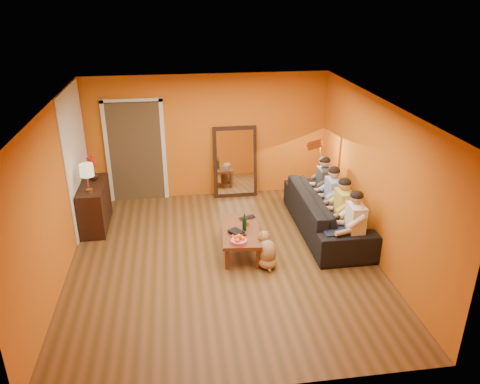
{
  "coord_description": "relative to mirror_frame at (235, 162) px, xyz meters",
  "views": [
    {
      "loc": [
        -0.67,
        -6.63,
        4.17
      ],
      "look_at": [
        0.35,
        0.5,
        1.0
      ],
      "focal_mm": 35.0,
      "sensor_mm": 36.0,
      "label": 1
    }
  ],
  "objects": [
    {
      "name": "floor_lamp",
      "position": [
        1.55,
        -0.95,
        -0.04
      ],
      "size": [
        0.37,
        0.34,
        1.44
      ],
      "primitive_type": null,
      "rotation": [
        0.0,
        0.0,
        -0.43
      ],
      "color": "#D5833E",
      "rests_on": "floor"
    },
    {
      "name": "white_accent",
      "position": [
        -3.04,
        -0.88,
        0.54
      ],
      "size": [
        0.02,
        1.9,
        2.58
      ],
      "primitive_type": "cube",
      "color": "white",
      "rests_on": "wall_left"
    },
    {
      "name": "person_mid_right",
      "position": [
        1.58,
        -1.76,
        -0.15
      ],
      "size": [
        0.7,
        0.44,
        1.22
      ],
      "primitive_type": null,
      "color": "#86A0D0",
      "rests_on": "sofa"
    },
    {
      "name": "sideboard",
      "position": [
        -2.79,
        -1.08,
        -0.34
      ],
      "size": [
        0.44,
        1.18,
        0.85
      ],
      "primitive_type": "cube",
      "color": "black",
      "rests_on": "floor"
    },
    {
      "name": "room_shell",
      "position": [
        -0.55,
        -2.26,
        0.54
      ],
      "size": [
        5.0,
        5.5,
        2.6
      ],
      "color": "brown",
      "rests_on": "ground"
    },
    {
      "name": "person_far_left",
      "position": [
        1.58,
        -2.86,
        -0.15
      ],
      "size": [
        0.7,
        0.44,
        1.22
      ],
      "primitive_type": null,
      "color": "silver",
      "rests_on": "sofa"
    },
    {
      "name": "mirror_frame",
      "position": [
        0.0,
        0.0,
        0.0
      ],
      "size": [
        0.92,
        0.27,
        1.51
      ],
      "primitive_type": "cube",
      "rotation": [
        -0.14,
        0.0,
        0.0
      ],
      "color": "black",
      "rests_on": "floor"
    },
    {
      "name": "sofa",
      "position": [
        1.45,
        -1.86,
        -0.38
      ],
      "size": [
        2.59,
        1.01,
        0.76
      ],
      "primitive_type": "imported",
      "rotation": [
        0.0,
        0.0,
        1.57
      ],
      "color": "black",
      "rests_on": "floor"
    },
    {
      "name": "dog",
      "position": [
        0.13,
        -2.88,
        -0.47
      ],
      "size": [
        0.37,
        0.53,
        0.59
      ],
      "primitive_type": null,
      "rotation": [
        0.0,
        0.0,
        0.11
      ],
      "color": "#A37F49",
      "rests_on": "floor"
    },
    {
      "name": "doorway_recess",
      "position": [
        -2.05,
        0.2,
        0.29
      ],
      "size": [
        1.06,
        0.3,
        2.1
      ],
      "primitive_type": "cube",
      "color": "#3F2D19",
      "rests_on": "floor"
    },
    {
      "name": "book_upper",
      "position": [
        -0.4,
        -2.59,
        -0.29
      ],
      "size": [
        0.28,
        0.3,
        0.02
      ],
      "primitive_type": "imported",
      "rotation": [
        0.0,
        0.0,
        0.59
      ],
      "color": "black",
      "rests_on": "book_mid"
    },
    {
      "name": "tumbler",
      "position": [
        -0.1,
        -2.26,
        -0.3
      ],
      "size": [
        0.1,
        0.1,
        0.09
      ],
      "primitive_type": "imported",
      "rotation": [
        0.0,
        0.0,
        0.07
      ],
      "color": "#B27F3F",
      "rests_on": "coffee_table"
    },
    {
      "name": "door_jamb_right",
      "position": [
        -1.48,
        0.08,
        0.29
      ],
      "size": [
        0.08,
        0.06,
        2.2
      ],
      "primitive_type": "cube",
      "color": "white",
      "rests_on": "wall_back"
    },
    {
      "name": "flowers",
      "position": [
        -2.79,
        -0.83,
        0.47
      ],
      "size": [
        0.17,
        0.17,
        0.51
      ],
      "primitive_type": null,
      "color": "red",
      "rests_on": "vase"
    },
    {
      "name": "mirror_glass",
      "position": [
        0.0,
        -0.04,
        0.0
      ],
      "size": [
        0.78,
        0.21,
        1.35
      ],
      "primitive_type": "cube",
      "rotation": [
        -0.14,
        0.0,
        0.0
      ],
      "color": "white",
      "rests_on": "mirror_frame"
    },
    {
      "name": "book_lower",
      "position": [
        -0.4,
        -2.58,
        -0.33
      ],
      "size": [
        0.3,
        0.33,
        0.03
      ],
      "primitive_type": "imported",
      "rotation": [
        0.0,
        0.0,
        0.46
      ],
      "color": "black",
      "rests_on": "coffee_table"
    },
    {
      "name": "book_mid",
      "position": [
        -0.39,
        -2.57,
        -0.31
      ],
      "size": [
        0.24,
        0.28,
        0.02
      ],
      "primitive_type": "imported",
      "rotation": [
        0.0,
        0.0,
        -0.34
      ],
      "color": "red",
      "rests_on": "book_lower"
    },
    {
      "name": "fruit_bowl",
      "position": [
        -0.32,
        -2.83,
        -0.26
      ],
      "size": [
        0.26,
        0.26,
        0.16
      ],
      "primitive_type": null,
      "color": "#F25588",
      "rests_on": "coffee_table"
    },
    {
      "name": "door_jamb_left",
      "position": [
        -2.62,
        0.08,
        0.29
      ],
      "size": [
        0.08,
        0.06,
        2.2
      ],
      "primitive_type": "cube",
      "color": "white",
      "rests_on": "wall_back"
    },
    {
      "name": "laptop",
      "position": [
        -0.04,
        -2.03,
        -0.33
      ],
      "size": [
        0.34,
        0.28,
        0.02
      ],
      "primitive_type": "imported",
      "rotation": [
        0.0,
        0.0,
        0.34
      ],
      "color": "black",
      "rests_on": "coffee_table"
    },
    {
      "name": "coffee_table",
      "position": [
        -0.22,
        -2.38,
        -0.55
      ],
      "size": [
        0.74,
        1.28,
        0.42
      ],
      "primitive_type": null,
      "rotation": [
        0.0,
        0.0,
        -0.1
      ],
      "color": "brown",
      "rests_on": "floor"
    },
    {
      "name": "person_far_right",
      "position": [
        1.58,
        -1.21,
        -0.15
      ],
      "size": [
        0.7,
        0.44,
        1.22
      ],
      "primitive_type": null,
      "color": "#323136",
      "rests_on": "sofa"
    },
    {
      "name": "door_header",
      "position": [
        -2.05,
        0.08,
        1.36
      ],
      "size": [
        1.22,
        0.06,
        0.08
      ],
      "primitive_type": "cube",
      "color": "white",
      "rests_on": "wall_back"
    },
    {
      "name": "wine_bottle",
      "position": [
        -0.17,
        -2.43,
        -0.18
      ],
      "size": [
        0.07,
        0.07,
        0.31
      ],
      "primitive_type": "cylinder",
      "color": "black",
      "rests_on": "coffee_table"
    },
    {
      "name": "vase",
      "position": [
        -2.79,
        -0.83,
        0.19
      ],
      "size": [
        0.18,
        0.18,
        0.19
      ],
      "primitive_type": "imported",
      "color": "black",
      "rests_on": "sideboard"
    },
    {
      "name": "table_lamp",
      "position": [
        -2.79,
        -1.38,
        0.34
      ],
      "size": [
        0.24,
        0.24,
        0.51
      ],
      "primitive_type": null,
      "color": "beige",
      "rests_on": "sideboard"
    },
    {
      "name": "person_mid_left",
      "position": [
        1.58,
        -2.31,
        -0.15
      ],
      "size": [
        0.7,
        0.44,
        1.22
      ],
      "primitive_type": null,
      "color": "gold",
      "rests_on": "sofa"
    }
  ]
}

